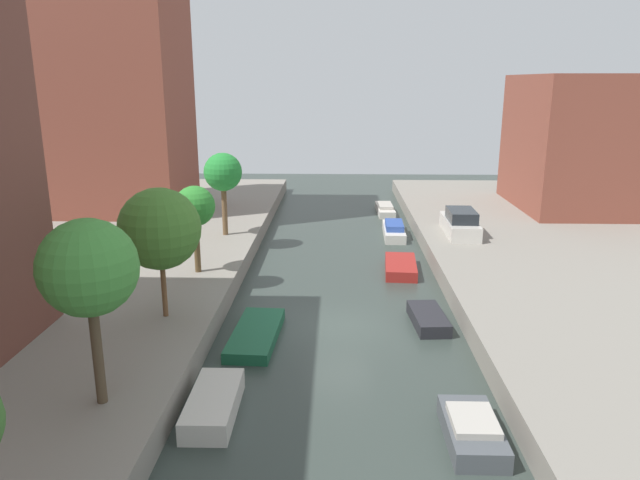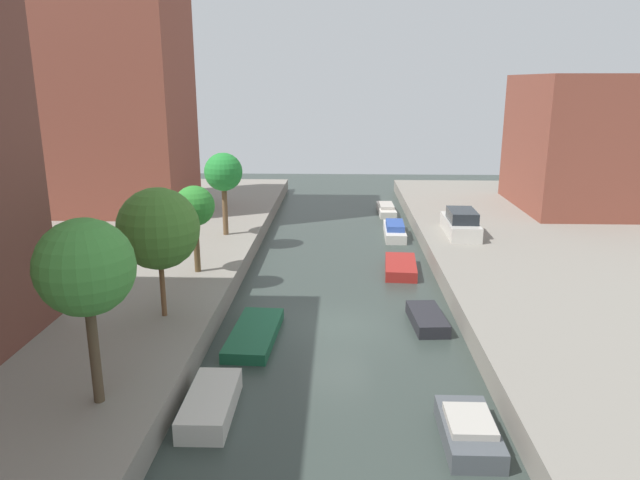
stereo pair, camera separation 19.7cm
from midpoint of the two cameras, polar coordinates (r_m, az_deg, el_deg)
ground_plane at (r=25.03m, az=2.08°, el=-8.31°), size 84.00×84.00×0.00m
apartment_tower_far at (r=44.39m, az=-19.75°, el=15.93°), size 10.00×8.15×20.48m
low_block_right at (r=46.90m, az=25.02°, el=8.53°), size 10.00×10.80×9.42m
street_tree_1 at (r=17.20m, az=-21.46°, el=-2.57°), size 2.71×2.71×5.42m
street_tree_2 at (r=23.17m, az=-15.14°, el=1.06°), size 3.14×3.14×5.11m
street_tree_3 at (r=28.48m, az=-11.86°, el=3.13°), size 1.93×1.93×4.22m
street_tree_4 at (r=35.28m, az=-9.17°, el=6.43°), size 2.25×2.25×4.92m
parked_car at (r=36.46m, az=13.61°, el=1.53°), size 1.86×4.78×1.56m
moored_boat_left_2 at (r=19.08m, az=-10.24°, el=-15.35°), size 1.44×3.43×0.70m
moored_boat_left_3 at (r=23.85m, az=-6.13°, el=-9.04°), size 1.93×4.64×0.44m
moored_boat_right_1 at (r=18.09m, az=14.51°, el=-17.44°), size 1.51×3.06×0.81m
moored_boat_right_2 at (r=25.45m, az=10.55°, el=-7.51°), size 1.51×3.11×0.54m
moored_boat_right_3 at (r=32.03m, az=7.98°, el=-2.60°), size 1.87×3.82×0.57m
moored_boat_right_4 at (r=39.29m, az=7.37°, el=0.94°), size 1.45×4.56×0.98m
moored_boat_right_5 at (r=46.17m, az=6.54°, el=2.99°), size 1.31×4.43×0.76m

